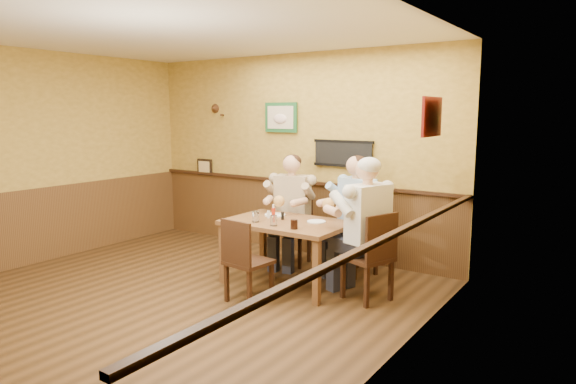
# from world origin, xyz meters

# --- Properties ---
(room) EXTENTS (5.02, 5.03, 2.81)m
(room) POSITION_xyz_m (0.14, 0.17, 1.69)
(room) COLOR #35220F
(room) RESTS_ON ground
(dining_table) EXTENTS (1.40, 0.90, 0.75)m
(dining_table) POSITION_xyz_m (0.76, 1.21, 0.66)
(dining_table) COLOR brown
(dining_table) RESTS_ON ground
(chair_back_left) EXTENTS (0.50, 0.50, 0.91)m
(chair_back_left) POSITION_xyz_m (0.36, 1.91, 0.46)
(chair_back_left) COLOR #361F11
(chair_back_left) RESTS_ON ground
(chair_back_right) EXTENTS (0.56, 0.56, 0.93)m
(chair_back_right) POSITION_xyz_m (1.26, 2.00, 0.46)
(chair_back_right) COLOR #361F11
(chair_back_right) RESTS_ON ground
(chair_right_end) EXTENTS (0.57, 0.57, 0.96)m
(chair_right_end) POSITION_xyz_m (1.75, 1.27, 0.48)
(chair_right_end) COLOR #361F11
(chair_right_end) RESTS_ON ground
(chair_near_side) EXTENTS (0.46, 0.46, 0.90)m
(chair_near_side) POSITION_xyz_m (0.74, 0.52, 0.45)
(chair_near_side) COLOR #361F11
(chair_near_side) RESTS_ON ground
(diner_tan_shirt) EXTENTS (0.71, 0.71, 1.30)m
(diner_tan_shirt) POSITION_xyz_m (0.36, 1.91, 0.65)
(diner_tan_shirt) COLOR tan
(diner_tan_shirt) RESTS_ON ground
(diner_blue_polo) EXTENTS (0.79, 0.79, 1.32)m
(diner_blue_polo) POSITION_xyz_m (1.26, 2.00, 0.66)
(diner_blue_polo) COLOR #8EB2D6
(diner_blue_polo) RESTS_ON ground
(diner_white_elder) EXTENTS (0.81, 0.81, 1.37)m
(diner_white_elder) POSITION_xyz_m (1.75, 1.27, 0.69)
(diner_white_elder) COLOR silver
(diner_white_elder) RESTS_ON ground
(water_glass_left) EXTENTS (0.11, 0.11, 0.12)m
(water_glass_left) POSITION_xyz_m (0.49, 0.97, 0.81)
(water_glass_left) COLOR silver
(water_glass_left) RESTS_ON dining_table
(water_glass_mid) EXTENTS (0.09, 0.09, 0.12)m
(water_glass_mid) POSITION_xyz_m (0.77, 0.92, 0.81)
(water_glass_mid) COLOR white
(water_glass_mid) RESTS_ON dining_table
(cola_tumbler) EXTENTS (0.09, 0.09, 0.10)m
(cola_tumbler) POSITION_xyz_m (1.05, 0.91, 0.80)
(cola_tumbler) COLOR black
(cola_tumbler) RESTS_ON dining_table
(hot_sauce_bottle) EXTENTS (0.05, 0.05, 0.18)m
(hot_sauce_bottle) POSITION_xyz_m (0.65, 1.09, 0.84)
(hot_sauce_bottle) COLOR red
(hot_sauce_bottle) RESTS_ON dining_table
(salt_shaker) EXTENTS (0.04, 0.04, 0.09)m
(salt_shaker) POSITION_xyz_m (0.48, 1.22, 0.79)
(salt_shaker) COLOR silver
(salt_shaker) RESTS_ON dining_table
(pepper_shaker) EXTENTS (0.04, 0.04, 0.09)m
(pepper_shaker) POSITION_xyz_m (0.67, 1.24, 0.80)
(pepper_shaker) COLOR black
(pepper_shaker) RESTS_ON dining_table
(plate_far_left) EXTENTS (0.30, 0.30, 0.02)m
(plate_far_left) POSITION_xyz_m (0.46, 1.39, 0.76)
(plate_far_left) COLOR white
(plate_far_left) RESTS_ON dining_table
(plate_far_right) EXTENTS (0.27, 0.27, 0.01)m
(plate_far_right) POSITION_xyz_m (1.07, 1.35, 0.76)
(plate_far_right) COLOR white
(plate_far_right) RESTS_ON dining_table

